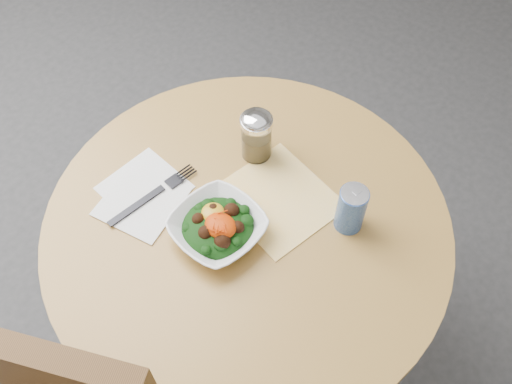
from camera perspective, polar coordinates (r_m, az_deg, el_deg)
ground at (r=1.93m, az=-0.61°, el=-14.69°), size 6.00×6.00×0.00m
table at (r=1.43m, az=-0.80°, el=-7.12°), size 0.90×0.90×0.75m
cloth_napkin at (r=1.29m, az=2.21°, el=-0.65°), size 0.28×0.27×0.00m
paper_napkins at (r=1.32m, az=-11.25°, el=-0.25°), size 0.21×0.22×0.00m
salad_bowl at (r=1.22m, az=-3.86°, el=-3.49°), size 0.21×0.21×0.07m
fork at (r=1.31m, az=-10.02°, el=-0.13°), size 0.07×0.23×0.00m
spice_shaker at (r=1.31m, az=0.04°, el=5.66°), size 0.07×0.07×0.13m
beverage_can at (r=1.22m, az=9.49°, el=-1.68°), size 0.06×0.06×0.12m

